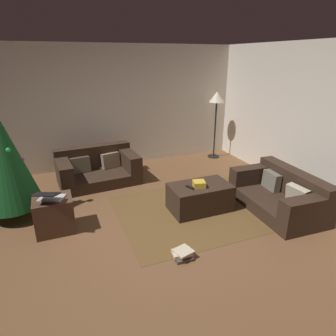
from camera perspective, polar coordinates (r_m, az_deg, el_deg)
ground_plane at (r=4.15m, az=-3.64°, el=-13.29°), size 6.40×6.40×0.00m
rear_partition at (r=6.57m, az=-12.82°, el=11.44°), size 6.40×0.12×2.60m
corner_partition at (r=5.41m, az=29.69°, el=7.23°), size 0.12×6.40×2.60m
couch_left at (r=5.93m, az=-13.73°, el=-0.06°), size 1.57×1.06×0.66m
couch_right at (r=5.05m, az=21.33°, el=-4.85°), size 0.94×1.58×0.63m
ottoman at (r=4.73m, az=6.26°, el=-5.73°), size 0.97×0.58×0.43m
gift_box at (r=4.55m, az=6.11°, el=-3.14°), size 0.22×0.22×0.10m
tv_remote at (r=4.52m, az=4.39°, el=-3.79°), size 0.10×0.17×0.02m
christmas_tree at (r=4.86m, az=-29.26°, el=1.27°), size 0.87×0.87×1.72m
side_table at (r=4.44m, az=-21.39°, el=-8.51°), size 0.52×0.44×0.51m
laptop at (r=4.26m, az=-22.23°, el=-5.21°), size 0.46×0.48×0.17m
book_stack at (r=3.74m, az=2.91°, el=-16.49°), size 0.27×0.25×0.11m
corner_lamp at (r=7.03m, az=9.51°, el=12.64°), size 0.36×0.36×1.58m
area_rug at (r=4.83m, az=6.16°, el=-8.00°), size 2.60×2.00×0.01m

